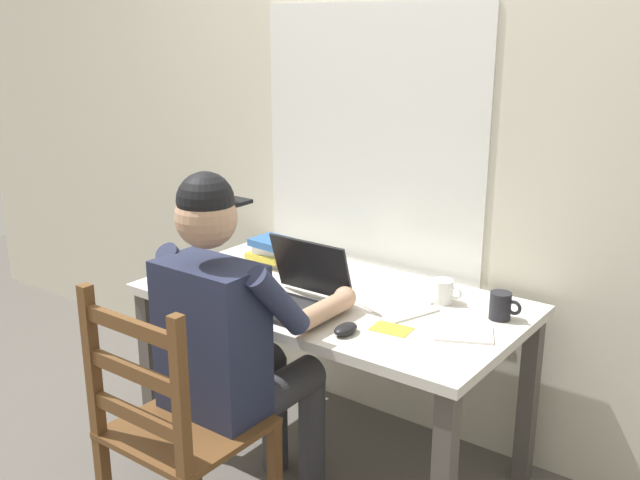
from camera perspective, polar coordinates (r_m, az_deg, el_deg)
ground_plane at (r=3.03m, az=0.88°, el=-16.77°), size 8.00×8.00×0.00m
back_wall at (r=2.94m, az=6.31°, el=9.27°), size 6.00×0.08×2.60m
desk at (r=2.74m, az=0.94°, el=-6.02°), size 1.40×0.77×0.70m
seated_person at (r=2.43m, az=-6.64°, el=-7.41°), size 0.50×0.60×1.25m
wooden_chair at (r=2.36m, az=-11.26°, el=-14.51°), size 0.42×0.42×0.94m
laptop at (r=2.59m, az=-1.89°, el=-4.06°), size 0.33×0.30×0.23m
computer_mouse at (r=2.38m, az=2.01°, el=-6.95°), size 0.06×0.10×0.03m
coffee_mug_white at (r=2.66m, az=9.55°, el=-3.97°), size 0.12×0.08×0.09m
coffee_mug_dark at (r=2.55m, az=13.93°, el=-5.01°), size 0.11×0.07×0.09m
book_stack_main at (r=3.02m, az=-3.75°, el=-0.93°), size 0.21×0.15×0.12m
paper_pile_near_laptop at (r=2.60m, az=6.18°, el=-5.24°), size 0.26×0.25×0.01m
paper_pile_back_corner at (r=2.42m, az=11.14°, el=-7.11°), size 0.23×0.21×0.01m
paper_pile_side at (r=2.71m, az=6.62°, el=-4.30°), size 0.26×0.21×0.01m
landscape_photo_print at (r=2.43m, az=5.59°, el=-6.91°), size 0.14×0.10×0.00m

